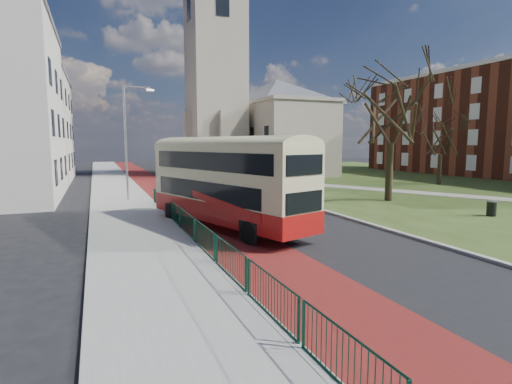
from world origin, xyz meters
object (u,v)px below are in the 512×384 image
bus (226,179)px  streetlamp (128,136)px  winter_tree_far (441,131)px  litter_bin (492,208)px  winter_tree_near (392,97)px

bus → streetlamp: bearing=88.8°
winter_tree_far → litter_bin: winter_tree_far is taller
winter_tree_far → streetlamp: bearing=-179.6°
bus → winter_tree_far: bearing=5.9°
streetlamp → winter_tree_near: winter_tree_near is taller
streetlamp → bus: (3.56, -11.53, -2.17)m
winter_tree_far → litter_bin: bearing=-127.9°
bus → winter_tree_near: bearing=-0.0°
bus → winter_tree_near: size_ratio=0.99×
streetlamp → winter_tree_far: 29.50m
winter_tree_near → litter_bin: winter_tree_near is taller
winter_tree_near → litter_bin: 9.93m
streetlamp → winter_tree_far: (29.49, 0.19, 0.73)m
winter_tree_near → winter_tree_far: bearing=30.3°
winter_tree_near → winter_tree_far: (12.36, 7.22, -1.98)m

